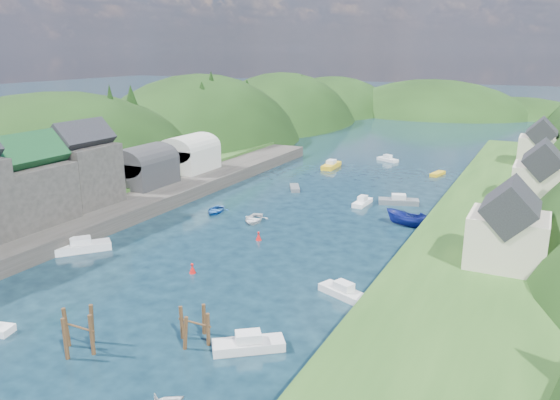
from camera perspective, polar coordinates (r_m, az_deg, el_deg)
The scene contains 14 objects.
ground at distance 89.13m, azimuth 6.35°, elevation 0.90°, with size 600.00×600.00×0.00m, color black.
hillside_left at distance 133.17m, azimuth -8.28°, elevation 2.17°, with size 44.00×245.56×52.00m.
far_hills at distance 209.64m, azimuth 18.60°, elevation 5.61°, with size 103.00×68.00×44.00m.
hill_trees at distance 100.76m, azimuth 9.78°, elevation 8.91°, with size 90.68×150.92×12.46m.
quay_left at distance 77.04m, azimuth -18.97°, elevation -1.43°, with size 12.00×110.00×2.00m, color #2D2B28.
terrace_left_grass at distance 82.00m, azimuth -22.44°, elevation -0.59°, with size 12.00×110.00×2.50m, color #234719.
boat_sheds at distance 91.05m, azimuth -11.64°, elevation 4.39°, with size 7.00×21.00×7.50m.
terrace_right at distance 74.26m, azimuth 21.94°, elevation -2.18°, with size 16.00×120.00×2.40m, color #234719.
right_bank_cottages at distance 81.09m, azimuth 24.92°, elevation 2.32°, with size 9.00×59.24×8.41m.
piling_cluster_near at distance 45.44m, azimuth -20.24°, elevation -13.02°, with size 3.15×2.95×3.87m.
piling_cluster_far at distance 44.57m, azimuth -8.89°, elevation -13.17°, with size 3.01×2.83×3.30m.
channel_buoy_near at distance 57.32m, azimuth -9.15°, elevation -7.11°, with size 0.70×0.70×1.10m.
channel_buoy_far at distance 66.05m, azimuth -2.25°, elevation -3.82°, with size 0.70×0.70×1.10m.
moored_boats at distance 66.47m, azimuth -1.24°, elevation -3.58°, with size 36.78×91.13×2.17m.
Camera 1 is at (29.61, -31.04, 22.34)m, focal length 35.00 mm.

